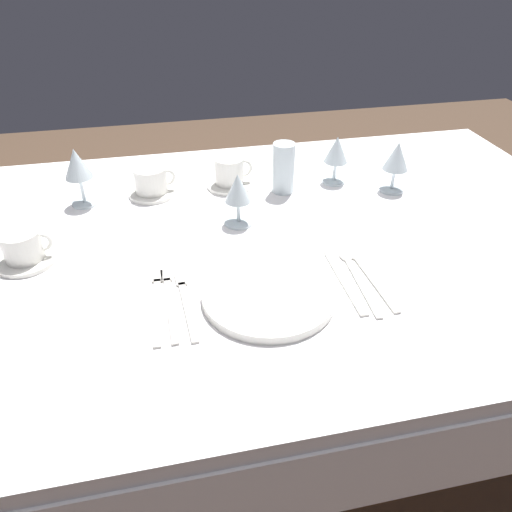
% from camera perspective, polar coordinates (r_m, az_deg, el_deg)
% --- Properties ---
extents(ground_plane, '(6.00, 6.00, 0.00)m').
position_cam_1_polar(ground_plane, '(1.67, -0.22, -19.72)').
color(ground_plane, '#4C3828').
extents(dining_table, '(1.80, 1.11, 0.74)m').
position_cam_1_polar(dining_table, '(1.20, -0.29, -1.09)').
color(dining_table, white).
rests_on(dining_table, ground).
extents(dinner_plate, '(0.26, 0.26, 0.02)m').
position_cam_1_polar(dinner_plate, '(0.97, 1.48, -4.48)').
color(dinner_plate, white).
rests_on(dinner_plate, dining_table).
extents(fork_outer, '(0.03, 0.21, 0.00)m').
position_cam_1_polar(fork_outer, '(0.97, -8.16, -5.36)').
color(fork_outer, beige).
rests_on(fork_outer, dining_table).
extents(fork_inner, '(0.02, 0.23, 0.00)m').
position_cam_1_polar(fork_inner, '(0.98, -10.02, -5.12)').
color(fork_inner, beige).
rests_on(fork_inner, dining_table).
extents(fork_salad, '(0.03, 0.23, 0.00)m').
position_cam_1_polar(fork_salad, '(0.98, -11.43, -5.27)').
color(fork_salad, beige).
rests_on(fork_salad, dining_table).
extents(dinner_knife, '(0.02, 0.22, 0.00)m').
position_cam_1_polar(dinner_knife, '(1.02, 10.38, -3.12)').
color(dinner_knife, beige).
rests_on(dinner_knife, dining_table).
extents(spoon_soup, '(0.03, 0.23, 0.01)m').
position_cam_1_polar(spoon_soup, '(1.05, 11.50, -2.08)').
color(spoon_soup, beige).
rests_on(spoon_soup, dining_table).
extents(spoon_dessert, '(0.03, 0.22, 0.01)m').
position_cam_1_polar(spoon_dessert, '(1.07, 12.75, -1.77)').
color(spoon_dessert, beige).
rests_on(spoon_dessert, dining_table).
extents(saucer_left, '(0.13, 0.13, 0.01)m').
position_cam_1_polar(saucer_left, '(1.39, -3.07, 8.31)').
color(saucer_left, white).
rests_on(saucer_left, dining_table).
extents(coffee_cup_left, '(0.11, 0.08, 0.07)m').
position_cam_1_polar(coffee_cup_left, '(1.37, -3.05, 9.90)').
color(coffee_cup_left, white).
rests_on(coffee_cup_left, saucer_left).
extents(saucer_right, '(0.13, 0.13, 0.01)m').
position_cam_1_polar(saucer_right, '(1.18, -25.16, -0.37)').
color(saucer_right, white).
rests_on(saucer_right, dining_table).
extents(coffee_cup_right, '(0.11, 0.08, 0.06)m').
position_cam_1_polar(coffee_cup_right, '(1.16, -25.52, 1.14)').
color(coffee_cup_right, white).
rests_on(coffee_cup_right, saucer_right).
extents(saucer_far, '(0.13, 0.13, 0.01)m').
position_cam_1_polar(saucer_far, '(1.37, -11.97, 7.22)').
color(saucer_far, white).
rests_on(saucer_far, dining_table).
extents(coffee_cup_far, '(0.11, 0.09, 0.07)m').
position_cam_1_polar(coffee_cup_far, '(1.36, -12.10, 8.68)').
color(coffee_cup_far, white).
rests_on(coffee_cup_far, saucer_far).
extents(wine_glass_centre, '(0.07, 0.07, 0.14)m').
position_cam_1_polar(wine_glass_centre, '(1.38, 16.05, 10.83)').
color(wine_glass_centre, silver).
rests_on(wine_glass_centre, dining_table).
extents(wine_glass_left, '(0.07, 0.07, 0.13)m').
position_cam_1_polar(wine_glass_left, '(1.40, 9.35, 11.84)').
color(wine_glass_left, silver).
rests_on(wine_glass_left, dining_table).
extents(wine_glass_right, '(0.07, 0.07, 0.13)m').
position_cam_1_polar(wine_glass_right, '(1.17, -2.12, 7.51)').
color(wine_glass_right, silver).
rests_on(wine_glass_right, dining_table).
extents(wine_glass_far, '(0.07, 0.07, 0.15)m').
position_cam_1_polar(wine_glass_far, '(1.33, -20.12, 9.76)').
color(wine_glass_far, silver).
rests_on(wine_glass_far, dining_table).
extents(drink_tumbler, '(0.06, 0.06, 0.14)m').
position_cam_1_polar(drink_tumbler, '(1.34, 3.21, 9.88)').
color(drink_tumbler, silver).
rests_on(drink_tumbler, dining_table).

